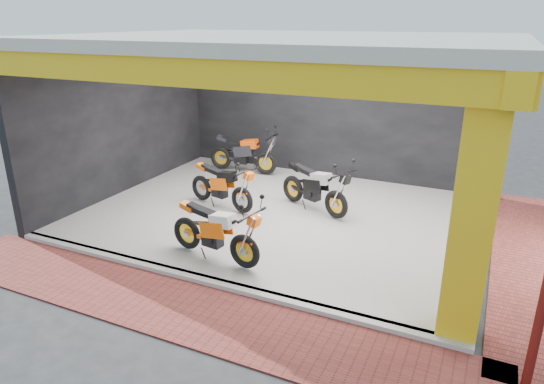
{
  "coord_description": "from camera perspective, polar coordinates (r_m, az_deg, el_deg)",
  "views": [
    {
      "loc": [
        3.83,
        -6.72,
        3.99
      ],
      "look_at": [
        0.18,
        1.08,
        0.9
      ],
      "focal_mm": 32.0,
      "sensor_mm": 36.0,
      "label": 1
    }
  ],
  "objects": [
    {
      "name": "header_beam_right",
      "position": [
        8.75,
        26.84,
        13.17
      ],
      "size": [
        0.3,
        6.4,
        0.4
      ],
      "primitive_type": "cube",
      "color": "yellow",
      "rests_on": "corner_column"
    },
    {
      "name": "moto_row_b",
      "position": [
        10.08,
        -3.57,
        0.52
      ],
      "size": [
        2.01,
        1.14,
        1.16
      ],
      "primitive_type": null,
      "rotation": [
        0.0,
        0.0,
        -0.24
      ],
      "color": "#FF600A",
      "rests_on": "showroom_floor"
    },
    {
      "name": "header_beam_front",
      "position": [
        6.92,
        -8.98,
        13.77
      ],
      "size": [
        8.4,
        0.3,
        0.4
      ],
      "primitive_type": "cube",
      "color": "yellow",
      "rests_on": "corner_column"
    },
    {
      "name": "left_wall",
      "position": [
        12.0,
        -17.09,
        8.12
      ],
      "size": [
        0.2,
        6.2,
        3.5
      ],
      "primitive_type": "cube",
      "color": "black",
      "rests_on": "ground"
    },
    {
      "name": "floor_kerb",
      "position": [
        7.92,
        -7.8,
        -10.31
      ],
      "size": [
        8.0,
        0.2,
        0.1
      ],
      "primitive_type": "cube",
      "color": "silver",
      "rests_on": "ground"
    },
    {
      "name": "showroom_floor",
      "position": [
        10.31,
        1.24,
        -2.74
      ],
      "size": [
        8.0,
        6.0,
        0.1
      ],
      "primitive_type": "cube",
      "color": "silver",
      "rests_on": "ground"
    },
    {
      "name": "paver_right",
      "position": [
        9.63,
        28.57,
        -7.24
      ],
      "size": [
        1.4,
        7.0,
        0.03
      ],
      "primitive_type": "cube",
      "color": "maroon",
      "rests_on": "ground"
    },
    {
      "name": "showroom_ceiling",
      "position": [
        9.53,
        1.4,
        17.38
      ],
      "size": [
        8.4,
        6.4,
        0.2
      ],
      "primitive_type": "cube",
      "color": "beige",
      "rests_on": "corner_column"
    },
    {
      "name": "moto_row_a",
      "position": [
        9.86,
        7.63,
        0.1
      ],
      "size": [
        2.11,
        1.48,
        1.21
      ],
      "primitive_type": null,
      "rotation": [
        0.0,
        0.0,
        -0.42
      ],
      "color": "black",
      "rests_on": "showroom_floor"
    },
    {
      "name": "paver_front",
      "position": [
        7.4,
        -11.11,
        -13.2
      ],
      "size": [
        9.0,
        1.4,
        0.03
      ],
      "primitive_type": "cube",
      "color": "maroon",
      "rests_on": "ground"
    },
    {
      "name": "back_wall",
      "position": [
        12.63,
        7.08,
        9.37
      ],
      "size": [
        8.2,
        0.2,
        3.5
      ],
      "primitive_type": "cube",
      "color": "black",
      "rests_on": "ground"
    },
    {
      "name": "ground",
      "position": [
        8.71,
        -4.15,
        -7.61
      ],
      "size": [
        80.0,
        80.0,
        0.0
      ],
      "primitive_type": "plane",
      "color": "#2D2D30",
      "rests_on": "ground"
    },
    {
      "name": "moto_row_c",
      "position": [
        12.62,
        -0.76,
        4.73
      ],
      "size": [
        2.07,
        0.84,
        1.25
      ],
      "primitive_type": null,
      "rotation": [
        0.0,
        0.0,
        0.04
      ],
      "color": "black",
      "rests_on": "showroom_floor"
    },
    {
      "name": "corner_column",
      "position": [
        6.38,
        22.65,
        -2.45
      ],
      "size": [
        0.5,
        0.5,
        3.5
      ],
      "primitive_type": "cube",
      "color": "yellow",
      "rests_on": "ground"
    },
    {
      "name": "moto_hero",
      "position": [
        7.84,
        -3.28,
        -5.12
      ],
      "size": [
        2.05,
        1.02,
        1.2
      ],
      "primitive_type": null,
      "rotation": [
        0.0,
        0.0,
        -0.15
      ],
      "color": "#FF610A",
      "rests_on": "showroom_floor"
    }
  ]
}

